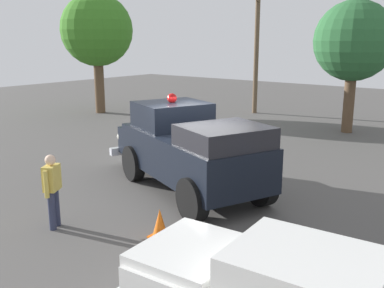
{
  "coord_description": "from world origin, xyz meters",
  "views": [
    {
      "loc": [
        6.92,
        -9.0,
        4.08
      ],
      "look_at": [
        -0.15,
        0.01,
        1.34
      ],
      "focal_mm": 41.0,
      "sensor_mm": 36.0,
      "label": 1
    }
  ],
  "objects_px": {
    "spectator_standing": "(52,186)",
    "traffic_cone": "(160,224)",
    "vintage_fire_truck": "(188,147)",
    "oak_tree_left": "(97,31)",
    "utility_pole": "(256,50)",
    "oak_tree_right": "(354,42)"
  },
  "relations": [
    {
      "from": "vintage_fire_truck",
      "to": "traffic_cone",
      "type": "height_order",
      "value": "vintage_fire_truck"
    },
    {
      "from": "utility_pole",
      "to": "oak_tree_left",
      "type": "bearing_deg",
      "value": -142.67
    },
    {
      "from": "vintage_fire_truck",
      "to": "utility_pole",
      "type": "relative_size",
      "value": 0.95
    },
    {
      "from": "oak_tree_left",
      "to": "oak_tree_right",
      "type": "bearing_deg",
      "value": 14.15
    },
    {
      "from": "traffic_cone",
      "to": "spectator_standing",
      "type": "bearing_deg",
      "value": -153.73
    },
    {
      "from": "traffic_cone",
      "to": "oak_tree_right",
      "type": "bearing_deg",
      "value": 92.77
    },
    {
      "from": "spectator_standing",
      "to": "traffic_cone",
      "type": "xyz_separation_m",
      "value": [
        2.17,
        1.07,
        -0.66
      ]
    },
    {
      "from": "oak_tree_left",
      "to": "traffic_cone",
      "type": "height_order",
      "value": "oak_tree_left"
    },
    {
      "from": "spectator_standing",
      "to": "traffic_cone",
      "type": "bearing_deg",
      "value": 26.27
    },
    {
      "from": "spectator_standing",
      "to": "utility_pole",
      "type": "relative_size",
      "value": 0.25
    },
    {
      "from": "spectator_standing",
      "to": "oak_tree_left",
      "type": "relative_size",
      "value": 0.26
    },
    {
      "from": "spectator_standing",
      "to": "traffic_cone",
      "type": "relative_size",
      "value": 2.64
    },
    {
      "from": "utility_pole",
      "to": "vintage_fire_truck",
      "type": "bearing_deg",
      "value": -67.65
    },
    {
      "from": "spectator_standing",
      "to": "oak_tree_left",
      "type": "bearing_deg",
      "value": 135.99
    },
    {
      "from": "oak_tree_right",
      "to": "traffic_cone",
      "type": "bearing_deg",
      "value": -87.23
    },
    {
      "from": "oak_tree_right",
      "to": "utility_pole",
      "type": "xyz_separation_m",
      "value": [
        -5.98,
        2.06,
        -0.49
      ]
    },
    {
      "from": "traffic_cone",
      "to": "oak_tree_left",
      "type": "bearing_deg",
      "value": 143.76
    },
    {
      "from": "oak_tree_right",
      "to": "utility_pole",
      "type": "distance_m",
      "value": 6.34
    },
    {
      "from": "vintage_fire_truck",
      "to": "oak_tree_left",
      "type": "relative_size",
      "value": 0.97
    },
    {
      "from": "vintage_fire_truck",
      "to": "spectator_standing",
      "type": "relative_size",
      "value": 3.78
    },
    {
      "from": "vintage_fire_truck",
      "to": "traffic_cone",
      "type": "bearing_deg",
      "value": -62.19
    },
    {
      "from": "spectator_standing",
      "to": "utility_pole",
      "type": "distance_m",
      "value": 17.15
    }
  ]
}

